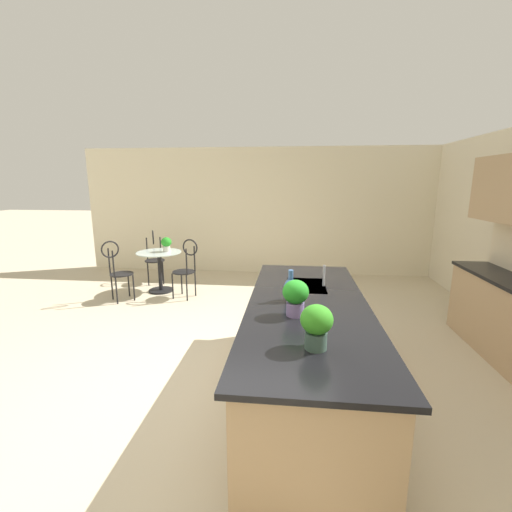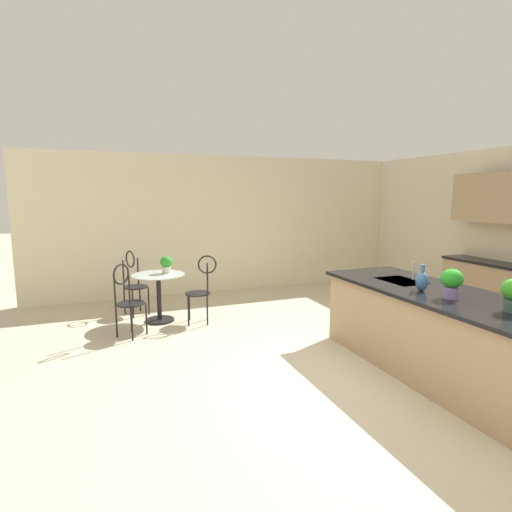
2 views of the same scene
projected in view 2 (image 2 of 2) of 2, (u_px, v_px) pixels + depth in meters
ground_plane at (350, 373)px, 4.44m from camera, size 40.00×40.00×0.00m
wall_left_window at (232, 224)px, 8.17m from camera, size 0.12×7.80×2.70m
kitchen_island at (433, 331)px, 4.40m from camera, size 2.80×1.06×0.92m
bistro_table at (159, 293)px, 6.20m from camera, size 0.80×0.80×0.74m
chair_near_window at (201, 286)px, 6.11m from camera, size 0.46×0.52×1.04m
chair_by_island at (134, 280)px, 6.57m from camera, size 0.52×0.50×1.04m
chair_toward_desk at (127, 297)px, 5.47m from camera, size 0.54×0.54×1.04m
sink_faucet at (413, 271)px, 4.88m from camera, size 0.02×0.02×0.22m
potted_plant_on_table at (166, 264)px, 6.22m from camera, size 0.19×0.19×0.26m
potted_plant_counter_near at (452, 282)px, 3.98m from camera, size 0.21×0.21×0.30m
vase_on_counter at (422, 281)px, 4.30m from camera, size 0.13×0.13×0.29m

